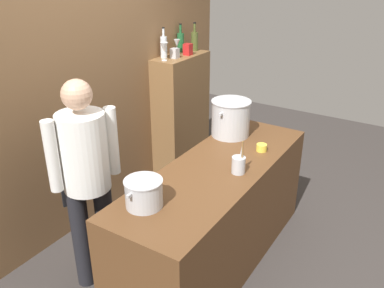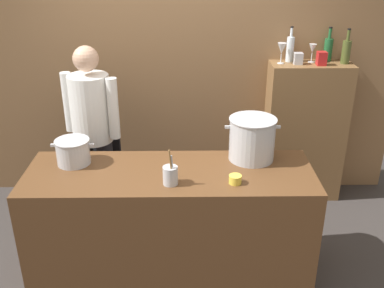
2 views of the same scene
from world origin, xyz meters
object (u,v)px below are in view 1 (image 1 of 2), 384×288
at_px(stockpot_small, 144,193).
at_px(butter_jar, 262,148).
at_px(wine_bottle_green, 181,42).
at_px(spice_tin_silver, 175,53).
at_px(spice_tin_red, 188,49).
at_px(wine_glass_short, 177,44).
at_px(wine_glass_tall, 164,48).
at_px(chef, 86,172).
at_px(wine_bottle_olive, 195,41).
at_px(utensil_crock, 239,165).
at_px(stockpot_large, 231,118).
at_px(wine_bottle_clear, 164,47).

relative_size(stockpot_small, butter_jar, 3.59).
xyz_separation_m(stockpot_small, wine_bottle_green, (2.17, 1.15, 0.50)).
relative_size(spice_tin_silver, spice_tin_red, 0.85).
bearing_deg(wine_glass_short, wine_glass_tall, -172.29).
bearing_deg(spice_tin_red, chef, -168.10).
bearing_deg(butter_jar, wine_bottle_green, 55.88).
bearing_deg(wine_bottle_olive, spice_tin_silver, -177.08).
relative_size(butter_jar, wine_glass_short, 0.52).
bearing_deg(wine_bottle_green, utensil_crock, -134.32).
bearing_deg(stockpot_small, stockpot_large, 2.63).
distance_m(chef, spice_tin_silver, 1.95).
xyz_separation_m(wine_glass_short, spice_tin_red, (0.06, -0.10, -0.06)).
xyz_separation_m(stockpot_large, butter_jar, (-0.16, -0.38, -0.13)).
relative_size(stockpot_small, utensil_crock, 1.18).
relative_size(stockpot_small, spice_tin_silver, 3.02).
relative_size(chef, utensil_crock, 6.15).
bearing_deg(stockpot_large, stockpot_small, -177.37).
height_order(wine_bottle_olive, wine_glass_tall, wine_bottle_olive).
xyz_separation_m(butter_jar, wine_glass_tall, (0.54, 1.37, 0.59)).
xyz_separation_m(chef, wine_bottle_clear, (1.77, 0.57, 0.54)).
bearing_deg(wine_glass_tall, utensil_crock, -125.57).
height_order(stockpot_large, wine_bottle_olive, wine_bottle_olive).
bearing_deg(wine_bottle_olive, spice_tin_red, -165.98).
distance_m(wine_glass_tall, spice_tin_red, 0.37).
relative_size(butter_jar, wine_bottle_olive, 0.28).
height_order(butter_jar, wine_bottle_olive, wine_bottle_olive).
xyz_separation_m(stockpot_large, utensil_crock, (-0.60, -0.38, -0.10)).
bearing_deg(chef, stockpot_small, 108.50).
height_order(stockpot_large, stockpot_small, stockpot_large).
height_order(stockpot_small, wine_glass_tall, wine_glass_tall).
xyz_separation_m(wine_glass_tall, spice_tin_red, (0.36, -0.06, -0.07)).
bearing_deg(wine_bottle_clear, chef, -162.29).
distance_m(wine_bottle_clear, spice_tin_silver, 0.14).
relative_size(stockpot_small, wine_glass_short, 1.86).
distance_m(chef, wine_bottle_olive, 2.38).
xyz_separation_m(wine_bottle_olive, spice_tin_red, (-0.24, -0.06, -0.05)).
bearing_deg(butter_jar, chef, 142.26).
bearing_deg(wine_glass_short, butter_jar, -120.58).
bearing_deg(wine_bottle_olive, utensil_crock, -138.97).
distance_m(wine_glass_short, spice_tin_red, 0.14).
xyz_separation_m(wine_bottle_green, spice_tin_red, (-0.10, -0.16, -0.05)).
bearing_deg(utensil_crock, butter_jar, 0.51).
distance_m(chef, stockpot_large, 1.39).
height_order(chef, utensil_crock, chef).
bearing_deg(chef, wine_bottle_green, -142.17).
xyz_separation_m(chef, stockpot_large, (1.30, -0.50, 0.10)).
bearing_deg(chef, wine_glass_short, -142.55).
height_order(utensil_crock, spice_tin_red, spice_tin_red).
xyz_separation_m(wine_bottle_olive, wine_bottle_clear, (-0.50, 0.08, 0.01)).
bearing_deg(wine_glass_short, wine_bottle_olive, -8.59).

